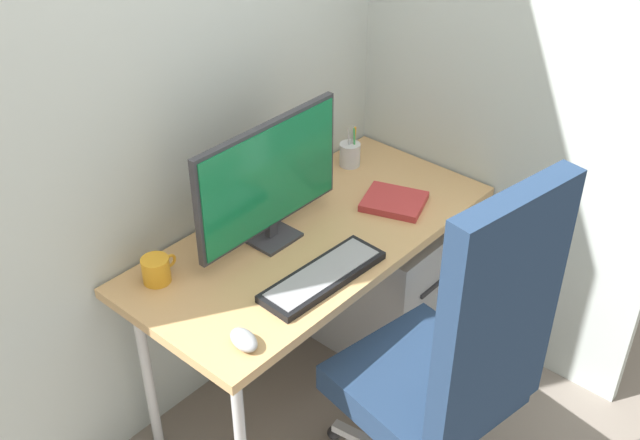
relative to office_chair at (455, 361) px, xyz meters
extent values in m
plane|color=slate|center=(0.12, 0.65, -0.63)|extent=(8.00, 8.00, 0.00)
cube|color=#B7C1BC|center=(0.12, 0.99, 0.77)|extent=(2.26, 0.04, 2.80)
cube|color=tan|center=(0.12, 0.65, 0.06)|extent=(1.32, 0.61, 0.03)
cylinder|color=silver|center=(0.70, 0.43, -0.30)|extent=(0.04, 0.04, 0.68)
cylinder|color=silver|center=(-0.46, 0.88, -0.30)|extent=(0.04, 0.04, 0.68)
cylinder|color=silver|center=(0.70, 0.88, -0.30)|extent=(0.04, 0.04, 0.68)
sphere|color=black|center=(0.30, 0.25, -0.61)|extent=(0.05, 0.05, 0.05)
cube|color=#B2B5BA|center=(0.16, 0.18, -0.57)|extent=(0.30, 0.17, 0.03)
sphere|color=black|center=(-0.03, 0.42, -0.61)|extent=(0.05, 0.05, 0.05)
cylinder|color=#B2B5BA|center=(0.02, 0.11, -0.39)|extent=(0.04, 0.04, 0.32)
cube|color=navy|center=(0.02, 0.11, -0.18)|extent=(0.54, 0.53, 0.10)
cube|color=navy|center=(-0.02, -0.12, 0.24)|extent=(0.43, 0.14, 0.76)
cube|color=#9EA0A5|center=(0.51, 0.65, -0.35)|extent=(0.41, 0.53, 0.57)
cube|color=#262628|center=(0.51, 0.39, -0.23)|extent=(0.21, 0.01, 0.02)
cube|color=#333338|center=(0.01, 0.73, 0.08)|extent=(0.16, 0.13, 0.01)
cube|color=#333338|center=(0.01, 0.74, 0.12)|extent=(0.04, 0.02, 0.05)
cube|color=#333338|center=(0.01, 0.74, 0.32)|extent=(0.60, 0.02, 0.37)
cube|color=#14723F|center=(0.01, 0.73, 0.32)|extent=(0.58, 0.01, 0.35)
cube|color=black|center=(-0.04, 0.47, 0.09)|extent=(0.44, 0.16, 0.02)
cube|color=gray|center=(-0.04, 0.47, 0.10)|extent=(0.41, 0.13, 0.00)
ellipsoid|color=#9EA0A5|center=(-0.41, 0.44, 0.10)|extent=(0.08, 0.12, 0.04)
cylinder|color=silver|center=(0.56, 0.85, 0.12)|extent=(0.08, 0.08, 0.09)
cylinder|color=#B2B5BA|center=(0.55, 0.85, 0.18)|extent=(0.02, 0.01, 0.12)
cylinder|color=#B2B5BA|center=(0.57, 0.85, 0.18)|extent=(0.02, 0.01, 0.12)
torus|color=red|center=(0.56, 0.85, 0.13)|extent=(0.04, 0.03, 0.01)
cylinder|color=orange|center=(0.57, 0.84, 0.17)|extent=(0.02, 0.02, 0.14)
cylinder|color=#3FAD59|center=(0.57, 0.84, 0.17)|extent=(0.02, 0.01, 0.13)
cube|color=#B23333|center=(0.44, 0.56, 0.09)|extent=(0.24, 0.26, 0.03)
cylinder|color=orange|center=(-0.39, 0.85, 0.12)|extent=(0.09, 0.09, 0.08)
torus|color=orange|center=(-0.33, 0.85, 0.12)|extent=(0.05, 0.01, 0.05)
camera|label=1|loc=(-1.46, -0.77, 1.58)|focal=43.50mm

